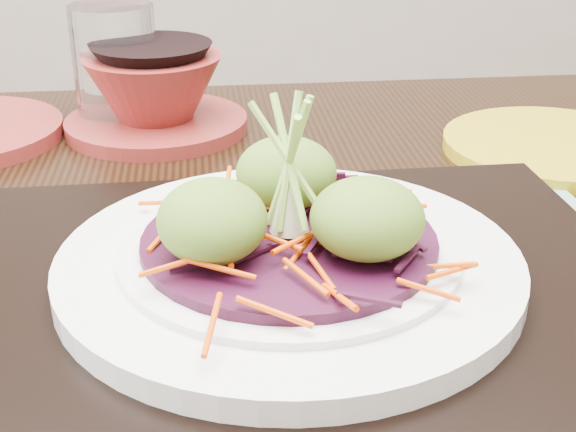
{
  "coord_description": "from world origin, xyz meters",
  "views": [
    {
      "loc": [
        0.01,
        -0.53,
        1.04
      ],
      "look_at": [
        0.03,
        -0.1,
        0.84
      ],
      "focal_mm": 50.0,
      "sensor_mm": 36.0,
      "label": 1
    }
  ],
  "objects_px": {
    "dining_table": "(226,390)",
    "yellow_plate": "(554,146)",
    "water_glass": "(116,65)",
    "serving_tray": "(289,289)",
    "terracotta_bowl_set": "(155,98)",
    "white_plate": "(289,262)"
  },
  "relations": [
    {
      "from": "dining_table",
      "to": "yellow_plate",
      "type": "height_order",
      "value": "yellow_plate"
    },
    {
      "from": "dining_table",
      "to": "water_glass",
      "type": "height_order",
      "value": "water_glass"
    },
    {
      "from": "serving_tray",
      "to": "terracotta_bowl_set",
      "type": "height_order",
      "value": "terracotta_bowl_set"
    },
    {
      "from": "yellow_plate",
      "to": "water_glass",
      "type": "bearing_deg",
      "value": 166.26
    },
    {
      "from": "white_plate",
      "to": "terracotta_bowl_set",
      "type": "distance_m",
      "value": 0.35
    },
    {
      "from": "serving_tray",
      "to": "yellow_plate",
      "type": "relative_size",
      "value": 2.1
    },
    {
      "from": "dining_table",
      "to": "serving_tray",
      "type": "xyz_separation_m",
      "value": [
        0.04,
        -0.06,
        0.12
      ]
    },
    {
      "from": "white_plate",
      "to": "yellow_plate",
      "type": "xyz_separation_m",
      "value": [
        0.24,
        0.26,
        -0.03
      ]
    },
    {
      "from": "water_glass",
      "to": "terracotta_bowl_set",
      "type": "xyz_separation_m",
      "value": [
        0.04,
        -0.03,
        -0.02
      ]
    },
    {
      "from": "water_glass",
      "to": "terracotta_bowl_set",
      "type": "bearing_deg",
      "value": -34.71
    },
    {
      "from": "dining_table",
      "to": "white_plate",
      "type": "relative_size",
      "value": 4.94
    },
    {
      "from": "serving_tray",
      "to": "water_glass",
      "type": "bearing_deg",
      "value": 108.2
    },
    {
      "from": "water_glass",
      "to": "yellow_plate",
      "type": "distance_m",
      "value": 0.41
    },
    {
      "from": "water_glass",
      "to": "terracotta_bowl_set",
      "type": "height_order",
      "value": "water_glass"
    },
    {
      "from": "white_plate",
      "to": "terracotta_bowl_set",
      "type": "xyz_separation_m",
      "value": [
        -0.12,
        0.33,
        0.0
      ]
    },
    {
      "from": "yellow_plate",
      "to": "terracotta_bowl_set",
      "type": "bearing_deg",
      "value": 168.91
    },
    {
      "from": "dining_table",
      "to": "terracotta_bowl_set",
      "type": "distance_m",
      "value": 0.31
    },
    {
      "from": "white_plate",
      "to": "dining_table",
      "type": "bearing_deg",
      "value": 125.9
    },
    {
      "from": "water_glass",
      "to": "dining_table",
      "type": "bearing_deg",
      "value": -69.16
    },
    {
      "from": "serving_tray",
      "to": "terracotta_bowl_set",
      "type": "bearing_deg",
      "value": 104.08
    },
    {
      "from": "water_glass",
      "to": "yellow_plate",
      "type": "height_order",
      "value": "water_glass"
    },
    {
      "from": "serving_tray",
      "to": "water_glass",
      "type": "xyz_separation_m",
      "value": [
        -0.15,
        0.35,
        0.04
      ]
    }
  ]
}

